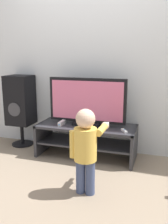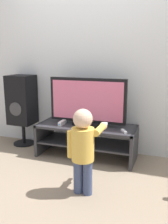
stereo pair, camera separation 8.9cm
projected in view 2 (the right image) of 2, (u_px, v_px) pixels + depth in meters
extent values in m
plane|color=gray|center=(80.00, 164.00, 3.05)|extent=(16.00, 16.00, 0.00)
cube|color=silver|center=(95.00, 55.00, 3.29)|extent=(10.00, 0.06, 2.60)
cube|color=#2D2D33|center=(87.00, 126.00, 3.19)|extent=(1.26, 0.51, 0.03)
cube|color=#2D2D33|center=(87.00, 142.00, 3.24)|extent=(1.22, 0.47, 0.02)
cube|color=#2D2D33|center=(45.00, 136.00, 3.44)|extent=(0.04, 0.51, 0.42)
cube|color=#2D2D33|center=(134.00, 147.00, 3.03)|extent=(0.04, 0.51, 0.42)
cube|color=black|center=(87.00, 123.00, 3.20)|extent=(0.35, 0.20, 0.04)
cube|color=black|center=(87.00, 100.00, 3.14)|extent=(1.00, 0.05, 0.56)
cube|color=#D8668C|center=(87.00, 101.00, 3.11)|extent=(0.93, 0.01, 0.49)
cube|color=white|center=(62.00, 123.00, 3.22)|extent=(0.04, 0.19, 0.05)
cube|color=#3F8CE5|center=(59.00, 124.00, 3.13)|extent=(0.02, 0.00, 0.01)
cube|color=white|center=(124.00, 131.00, 2.91)|extent=(0.10, 0.13, 0.02)
cylinder|color=#337FD8|center=(124.00, 130.00, 2.90)|extent=(0.01, 0.01, 0.00)
cylinder|color=#3F4C72|center=(78.00, 176.00, 2.39)|extent=(0.09, 0.09, 0.34)
cylinder|color=#3F4C72|center=(88.00, 177.00, 2.36)|extent=(0.09, 0.09, 0.34)
cylinder|color=#E5B74C|center=(83.00, 144.00, 2.30)|extent=(0.21, 0.21, 0.31)
sphere|color=beige|center=(83.00, 119.00, 2.24)|extent=(0.18, 0.18, 0.18)
cylinder|color=#E5B74C|center=(71.00, 144.00, 2.34)|extent=(0.07, 0.07, 0.26)
cylinder|color=#E5B74C|center=(100.00, 130.00, 2.35)|extent=(0.07, 0.26, 0.07)
sphere|color=beige|center=(103.00, 126.00, 2.47)|extent=(0.08, 0.08, 0.08)
cube|color=white|center=(104.00, 125.00, 2.51)|extent=(0.03, 0.13, 0.02)
cylinder|color=black|center=(24.00, 143.00, 3.73)|extent=(0.31, 0.31, 0.02)
cylinder|color=black|center=(24.00, 134.00, 3.70)|extent=(0.05, 0.05, 0.32)
cube|color=black|center=(22.00, 100.00, 3.58)|extent=(0.35, 0.32, 0.70)
cylinder|color=#38383D|center=(15.00, 109.00, 3.45)|extent=(0.19, 0.01, 0.19)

